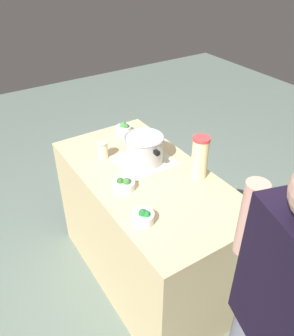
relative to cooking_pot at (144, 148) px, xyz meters
name	(u,v)px	position (x,y,z in m)	size (l,w,h in m)	color
ground_plane	(147,272)	(0.13, -0.06, -0.96)	(8.00, 8.00, 0.00)	slate
counter_slab	(147,229)	(0.13, -0.06, -0.53)	(1.31, 0.68, 0.87)	tan
dish_cloth	(144,161)	(0.00, 0.00, -0.09)	(0.31, 0.33, 0.01)	beige
cooking_pot	(144,148)	(0.00, 0.00, 0.00)	(0.31, 0.24, 0.17)	#B7B7BC
lemonade_pitcher	(200,157)	(0.30, 0.18, 0.03)	(0.10, 0.10, 0.26)	beige
mason_jar	(103,150)	(-0.17, -0.20, -0.04)	(0.07, 0.07, 0.11)	beige
broccoli_bowl_front	(124,128)	(-0.39, 0.08, -0.06)	(0.11, 0.11, 0.08)	silver
broccoli_bowl_center	(124,184)	(0.17, -0.24, -0.07)	(0.13, 0.13, 0.07)	silver
broccoli_bowl_back	(143,217)	(0.45, -0.29, -0.06)	(0.11, 0.11, 0.08)	silver
person_cook	(278,328)	(1.18, -0.19, -0.09)	(0.50, 0.29, 1.59)	slate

